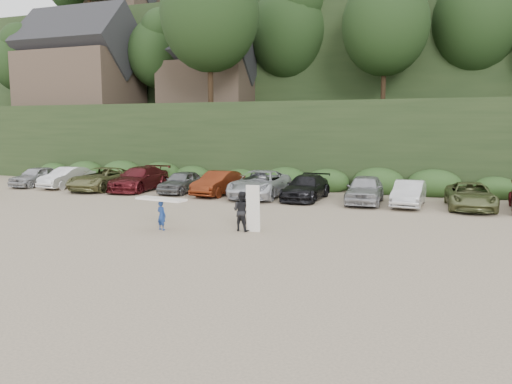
% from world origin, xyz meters
% --- Properties ---
extents(ground, '(120.00, 120.00, 0.00)m').
position_xyz_m(ground, '(0.00, 0.00, 0.00)').
color(ground, tan).
rests_on(ground, ground).
extents(hillside_backdrop, '(90.00, 41.50, 28.00)m').
position_xyz_m(hillside_backdrop, '(-0.26, 35.93, 11.22)').
color(hillside_backdrop, black).
rests_on(hillside_backdrop, ground).
extents(parked_cars, '(39.51, 6.08, 1.62)m').
position_xyz_m(parked_cars, '(-0.99, 9.96, 0.75)').
color(parked_cars, '#A3A4A7').
rests_on(parked_cars, ground).
extents(child_surfer, '(2.30, 0.95, 1.34)m').
position_xyz_m(child_surfer, '(-2.74, -0.41, 0.91)').
color(child_surfer, navy).
rests_on(child_surfer, ground).
extents(adult_surfer, '(1.29, 0.78, 1.94)m').
position_xyz_m(adult_surfer, '(0.48, 0.58, 0.84)').
color(adult_surfer, black).
rests_on(adult_surfer, ground).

